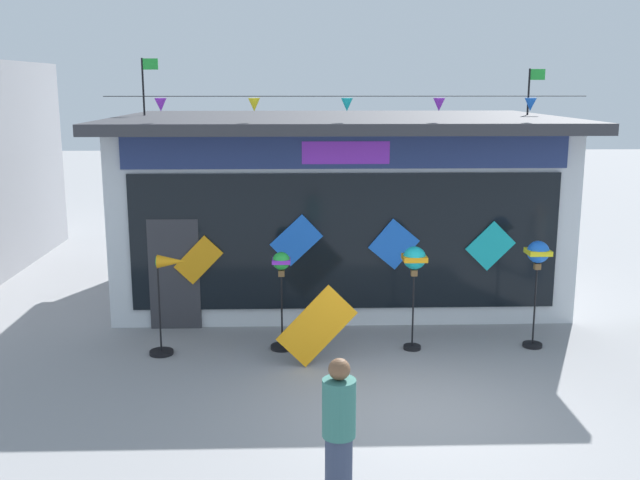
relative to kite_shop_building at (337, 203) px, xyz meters
The scene contains 8 objects.
ground_plane 6.51m from the kite_shop_building, 82.79° to the right, with size 80.00×80.00×0.00m, color gray.
kite_shop_building is the anchor object (origin of this frame).
wind_spinner_far_left 4.95m from the kite_shop_building, 126.68° to the right, with size 0.65×0.39×1.66m.
wind_spinner_left 3.95m from the kite_shop_building, 106.53° to the right, with size 0.39×0.39×1.65m.
wind_spinner_center_left 3.97m from the kite_shop_building, 74.55° to the right, with size 0.38×0.38×1.74m.
wind_spinner_center_right 4.88m from the kite_shop_building, 50.63° to the right, with size 0.37×0.37×1.81m.
person_near_camera 8.62m from the kite_shop_building, 92.93° to the right, with size 0.34×0.34×1.68m.
display_kite_on_ground 4.67m from the kite_shop_building, 96.98° to the right, with size 0.65×0.03×1.17m, color orange.
Camera 1 is at (-1.62, -9.17, 4.32)m, focal length 41.42 mm.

